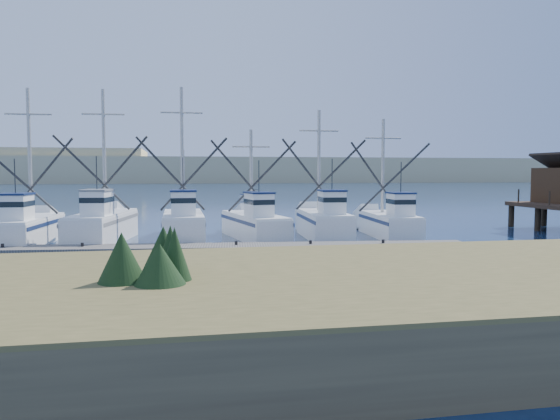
% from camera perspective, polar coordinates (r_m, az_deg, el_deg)
% --- Properties ---
extents(ground, '(500.00, 500.00, 0.00)m').
position_cam_1_polar(ground, '(25.06, 6.27, -5.90)').
color(ground, '#0C1B37').
rests_on(ground, ground).
extents(shore_bank, '(40.00, 10.00, 1.60)m').
position_cam_1_polar(shore_bank, '(14.07, -13.71, -10.51)').
color(shore_bank, '#4C422D').
rests_on(shore_bank, ground).
extents(floating_dock, '(31.22, 5.22, 0.42)m').
position_cam_1_polar(floating_dock, '(29.40, -10.46, -4.06)').
color(floating_dock, slate).
rests_on(floating_dock, ground).
extents(dune_ridge, '(360.00, 60.00, 10.00)m').
position_cam_1_polar(dune_ridge, '(233.72, -8.96, 4.12)').
color(dune_ridge, tan).
rests_on(dune_ridge, ground).
extents(trawler_fleet, '(30.39, 8.48, 9.68)m').
position_cam_1_polar(trawler_fleet, '(34.26, -10.33, -1.59)').
color(trawler_fleet, white).
rests_on(trawler_fleet, ground).
extents(sailboat_near, '(3.01, 6.49, 8.10)m').
position_cam_1_polar(sailboat_near, '(79.69, -2.92, 1.26)').
color(sailboat_near, white).
rests_on(sailboat_near, ground).
extents(sailboat_far, '(2.99, 5.18, 8.10)m').
position_cam_1_polar(sailboat_far, '(96.24, -9.94, 1.68)').
color(sailboat_far, white).
rests_on(sailboat_far, ground).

